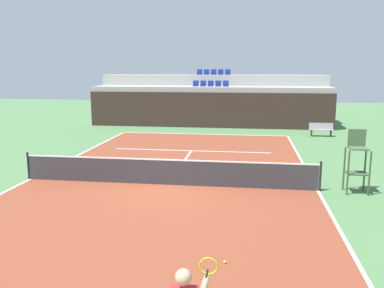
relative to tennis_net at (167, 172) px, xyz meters
The scene contains 16 objects.
ground_plane 0.51m from the tennis_net, ahead, with size 80.00×80.00×0.00m, color #477042.
court_surface 0.50m from the tennis_net, ahead, with size 11.00×24.00×0.01m, color brown.
baseline_far 11.96m from the tennis_net, 90.00° to the left, with size 11.00×0.10×0.00m, color white.
sideline_left 5.47m from the tennis_net, behind, with size 0.10×24.00×0.00m, color white.
sideline_right 5.47m from the tennis_net, ahead, with size 0.10×24.00×0.00m, color white.
service_line_far 6.42m from the tennis_net, 90.00° to the left, with size 8.26×0.10×0.00m, color white.
centre_service_line 3.24m from the tennis_net, 90.00° to the left, with size 0.10×6.40×0.00m, color white.
back_wall 15.14m from the tennis_net, 90.00° to the left, with size 17.88×0.30×2.58m, color #33231E.
stands_tier_lower 16.49m from the tennis_net, 90.00° to the left, with size 17.88×2.40×2.95m, color #9E9E99.
stands_tier_upper 18.92m from the tennis_net, 90.00° to the left, with size 17.88×2.40×3.79m, color #9E9E99.
seating_row_lower 16.76m from the tennis_net, 90.00° to the left, with size 2.73×0.44×0.44m.
seating_row_upper 19.27m from the tennis_net, 90.00° to the left, with size 2.73×0.44×0.44m.
tennis_net is the anchor object (origin of this frame).
umpire_chair 6.73m from the tennis_net, ahead, with size 0.76×0.66×2.20m.
player_bench 14.39m from the tennis_net, 58.37° to the left, with size 1.50×0.40×0.85m.
tennis_ball_0 6.43m from the tennis_net, 66.84° to the right, with size 0.07×0.07×0.07m, color #CCE033.
Camera 1 is at (2.98, -14.23, 4.25)m, focal length 37.79 mm.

